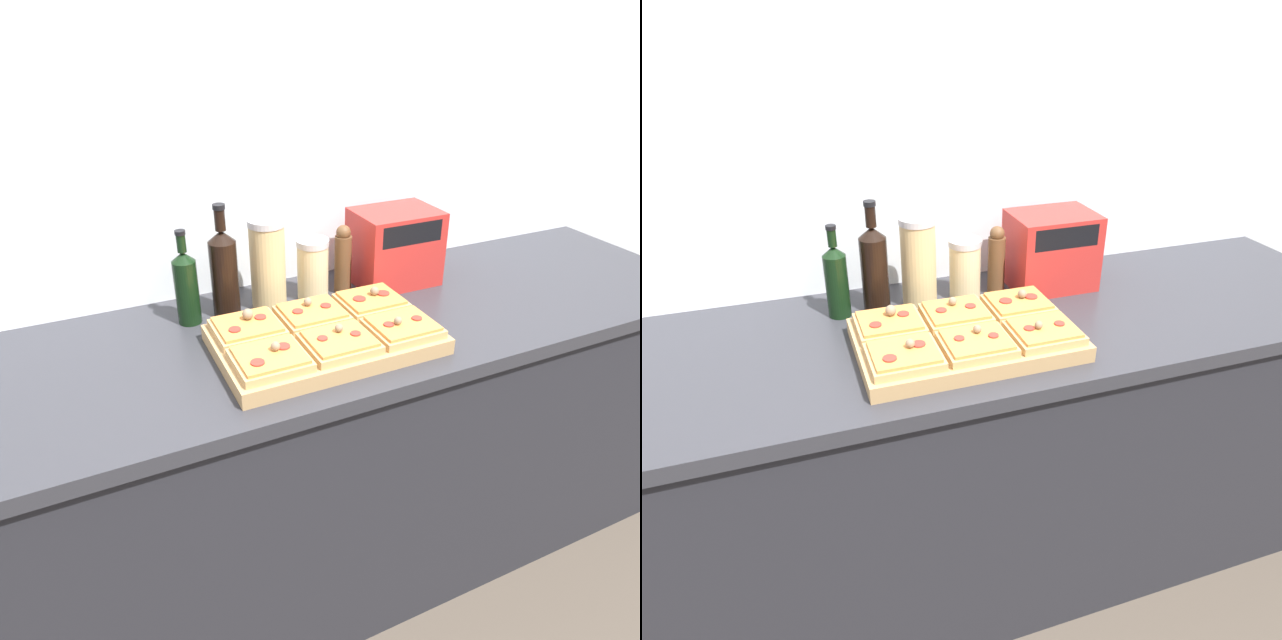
% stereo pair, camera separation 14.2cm
% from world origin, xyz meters
% --- Properties ---
extents(wall_back, '(6.00, 0.06, 2.50)m').
position_xyz_m(wall_back, '(0.00, 0.67, 1.25)').
color(wall_back, silver).
rests_on(wall_back, ground_plane).
extents(kitchen_counter, '(2.63, 0.67, 0.91)m').
position_xyz_m(kitchen_counter, '(0.00, 0.32, 0.46)').
color(kitchen_counter, '#232328').
rests_on(kitchen_counter, ground_plane).
extents(cutting_board, '(0.54, 0.33, 0.04)m').
position_xyz_m(cutting_board, '(0.06, 0.22, 0.93)').
color(cutting_board, tan).
rests_on(cutting_board, kitchen_counter).
extents(pizza_slice_back_left, '(0.16, 0.15, 0.06)m').
position_xyz_m(pizza_slice_back_left, '(-0.11, 0.30, 0.97)').
color(pizza_slice_back_left, tan).
rests_on(pizza_slice_back_left, cutting_board).
extents(pizza_slice_back_center, '(0.16, 0.15, 0.05)m').
position_xyz_m(pizza_slice_back_center, '(0.06, 0.30, 0.97)').
color(pizza_slice_back_center, tan).
rests_on(pizza_slice_back_center, cutting_board).
extents(pizza_slice_back_right, '(0.16, 0.15, 0.05)m').
position_xyz_m(pizza_slice_back_right, '(0.24, 0.30, 0.97)').
color(pizza_slice_back_right, tan).
rests_on(pizza_slice_back_right, cutting_board).
extents(pizza_slice_front_left, '(0.16, 0.15, 0.05)m').
position_xyz_m(pizza_slice_front_left, '(-0.11, 0.14, 0.97)').
color(pizza_slice_front_left, tan).
rests_on(pizza_slice_front_left, cutting_board).
extents(pizza_slice_front_center, '(0.16, 0.15, 0.05)m').
position_xyz_m(pizza_slice_front_center, '(0.06, 0.14, 0.97)').
color(pizza_slice_front_center, tan).
rests_on(pizza_slice_front_center, cutting_board).
extents(pizza_slice_front_right, '(0.16, 0.15, 0.05)m').
position_xyz_m(pizza_slice_front_right, '(0.24, 0.14, 0.97)').
color(pizza_slice_front_right, tan).
rests_on(pizza_slice_front_right, cutting_board).
extents(olive_oil_bottle, '(0.06, 0.06, 0.26)m').
position_xyz_m(olive_oil_bottle, '(-0.21, 0.49, 1.02)').
color(olive_oil_bottle, black).
rests_on(olive_oil_bottle, kitchen_counter).
extents(wine_bottle, '(0.07, 0.07, 0.31)m').
position_xyz_m(wine_bottle, '(-0.11, 0.49, 1.04)').
color(wine_bottle, black).
rests_on(wine_bottle, kitchen_counter).
extents(grain_jar_tall, '(0.10, 0.10, 0.26)m').
position_xyz_m(grain_jar_tall, '(0.02, 0.49, 1.04)').
color(grain_jar_tall, tan).
rests_on(grain_jar_tall, kitchen_counter).
extents(grain_jar_short, '(0.09, 0.09, 0.18)m').
position_xyz_m(grain_jar_short, '(0.15, 0.49, 1.00)').
color(grain_jar_short, beige).
rests_on(grain_jar_short, kitchen_counter).
extents(pepper_mill, '(0.05, 0.05, 0.21)m').
position_xyz_m(pepper_mill, '(0.25, 0.49, 1.01)').
color(pepper_mill, brown).
rests_on(pepper_mill, kitchen_counter).
extents(toaster_oven, '(0.27, 0.19, 0.23)m').
position_xyz_m(toaster_oven, '(0.43, 0.49, 1.03)').
color(toaster_oven, red).
rests_on(toaster_oven, kitchen_counter).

